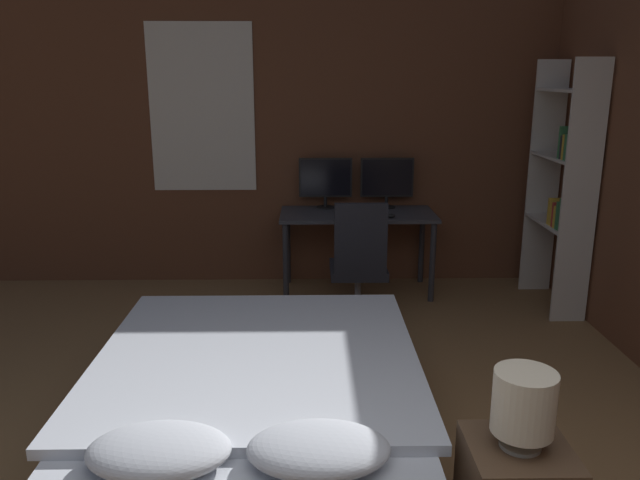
% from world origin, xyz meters
% --- Properties ---
extents(wall_back, '(12.00, 0.08, 2.70)m').
position_xyz_m(wall_back, '(-0.01, 4.30, 1.35)').
color(wall_back, brown).
rests_on(wall_back, ground_plane).
extents(bed, '(1.64, 2.04, 0.58)m').
position_xyz_m(bed, '(-0.46, 1.46, 0.25)').
color(bed, brown).
rests_on(bed, ground_plane).
extents(bedside_lamp, '(0.23, 0.23, 0.30)m').
position_xyz_m(bedside_lamp, '(0.59, 0.65, 0.72)').
color(bedside_lamp, gray).
rests_on(bedside_lamp, nightstand).
extents(desk, '(1.34, 0.62, 0.72)m').
position_xyz_m(desk, '(0.23, 3.92, 0.63)').
color(desk, '#38383D').
rests_on(desk, ground_plane).
extents(monitor_left, '(0.47, 0.16, 0.45)m').
position_xyz_m(monitor_left, '(-0.05, 4.13, 0.98)').
color(monitor_left, black).
rests_on(monitor_left, desk).
extents(monitor_right, '(0.47, 0.16, 0.45)m').
position_xyz_m(monitor_right, '(0.51, 4.13, 0.98)').
color(monitor_right, black).
rests_on(monitor_right, desk).
extents(keyboard, '(0.35, 0.13, 0.02)m').
position_xyz_m(keyboard, '(0.23, 3.71, 0.73)').
color(keyboard, black).
rests_on(keyboard, desk).
extents(computer_mouse, '(0.07, 0.05, 0.04)m').
position_xyz_m(computer_mouse, '(0.50, 3.71, 0.74)').
color(computer_mouse, black).
rests_on(computer_mouse, desk).
extents(office_chair, '(0.52, 0.52, 0.98)m').
position_xyz_m(office_chair, '(0.19, 3.21, 0.38)').
color(office_chair, black).
rests_on(office_chair, ground_plane).
extents(bookshelf, '(0.28, 0.78, 2.01)m').
position_xyz_m(bookshelf, '(1.85, 3.49, 1.07)').
color(bookshelf, beige).
rests_on(bookshelf, ground_plane).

